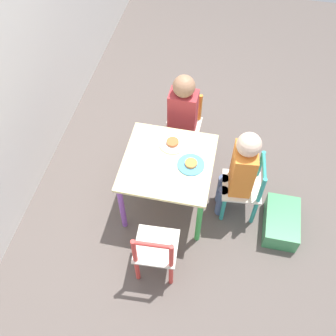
% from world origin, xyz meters
% --- Properties ---
extents(ground_plane, '(6.00, 6.00, 0.00)m').
position_xyz_m(ground_plane, '(0.00, 0.00, 0.00)').
color(ground_plane, '#5B514C').
extents(kids_table, '(0.58, 0.58, 0.48)m').
position_xyz_m(kids_table, '(0.00, 0.00, 0.40)').
color(kids_table, beige).
rests_on(kids_table, ground_plane).
extents(chair_teal, '(0.28, 0.28, 0.52)m').
position_xyz_m(chair_teal, '(0.05, -0.52, 0.25)').
color(chair_teal, silver).
rests_on(chair_teal, ground_plane).
extents(chair_orange, '(0.26, 0.26, 0.52)m').
position_xyz_m(chair_orange, '(0.52, -0.01, 0.25)').
color(chair_orange, silver).
rests_on(chair_orange, ground_plane).
extents(chair_red, '(0.28, 0.28, 0.52)m').
position_xyz_m(chair_red, '(-0.52, -0.03, 0.25)').
color(chair_red, silver).
rests_on(chair_red, ground_plane).
extents(child_front, '(0.21, 0.22, 0.78)m').
position_xyz_m(child_front, '(0.05, -0.46, 0.46)').
color(child_front, '#4C608E').
rests_on(child_front, ground_plane).
extents(child_right, '(0.21, 0.20, 0.77)m').
position_xyz_m(child_right, '(0.46, -0.01, 0.45)').
color(child_right, '#4C608E').
rests_on(child_right, ground_plane).
extents(plate_front, '(0.17, 0.17, 0.03)m').
position_xyz_m(plate_front, '(-0.00, -0.15, 0.48)').
color(plate_front, '#4C9EE0').
rests_on(plate_front, kids_table).
extents(plate_right, '(0.18, 0.18, 0.03)m').
position_xyz_m(plate_right, '(0.15, 0.00, 0.48)').
color(plate_right, white).
rests_on(plate_right, kids_table).
extents(storage_bin, '(0.36, 0.23, 0.15)m').
position_xyz_m(storage_bin, '(-0.05, -0.81, 0.07)').
color(storage_bin, '#3D8E56').
rests_on(storage_bin, ground_plane).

